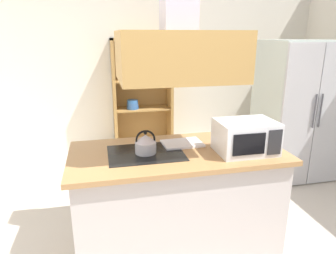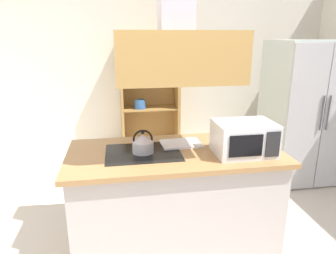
# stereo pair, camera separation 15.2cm
# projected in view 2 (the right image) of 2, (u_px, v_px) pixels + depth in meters

# --- Properties ---
(wall_back) EXTENTS (6.00, 0.12, 2.70)m
(wall_back) POSITION_uv_depth(u_px,v_px,m) (144.00, 65.00, 4.87)
(wall_back) COLOR silver
(wall_back) RESTS_ON ground
(kitchen_island) EXTENTS (1.75, 0.84, 0.90)m
(kitchen_island) POSITION_uv_depth(u_px,v_px,m) (175.00, 199.00, 2.64)
(kitchen_island) COLOR beige
(kitchen_island) RESTS_ON ground
(range_hood) EXTENTS (0.90, 0.70, 1.22)m
(range_hood) POSITION_uv_depth(u_px,v_px,m) (176.00, 41.00, 2.26)
(range_hood) COLOR #B48645
(refrigerator) EXTENTS (0.90, 0.78, 1.76)m
(refrigerator) POSITION_uv_depth(u_px,v_px,m) (304.00, 112.00, 3.85)
(refrigerator) COLOR #B4C0B5
(refrigerator) RESTS_ON ground
(dish_cabinet) EXTENTS (0.90, 0.40, 1.77)m
(dish_cabinet) POSITION_uv_depth(u_px,v_px,m) (149.00, 103.00, 4.83)
(dish_cabinet) COLOR #AA7C3F
(dish_cabinet) RESTS_ON ground
(kettle) EXTENTS (0.17, 0.17, 0.19)m
(kettle) POSITION_uv_depth(u_px,v_px,m) (143.00, 143.00, 2.45)
(kettle) COLOR #B1B0B7
(kettle) RESTS_ON kitchen_island
(cutting_board) EXTENTS (0.35, 0.26, 0.02)m
(cutting_board) POSITION_uv_depth(u_px,v_px,m) (181.00, 144.00, 2.65)
(cutting_board) COLOR white
(cutting_board) RESTS_ON kitchen_island
(microwave) EXTENTS (0.46, 0.35, 0.26)m
(microwave) POSITION_uv_depth(u_px,v_px,m) (244.00, 138.00, 2.42)
(microwave) COLOR silver
(microwave) RESTS_ON kitchen_island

